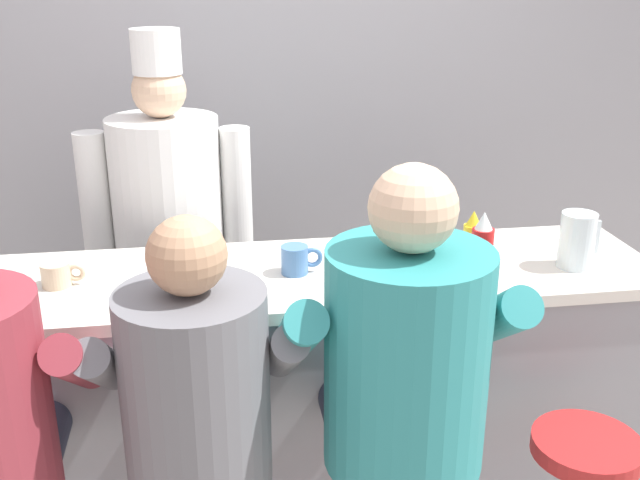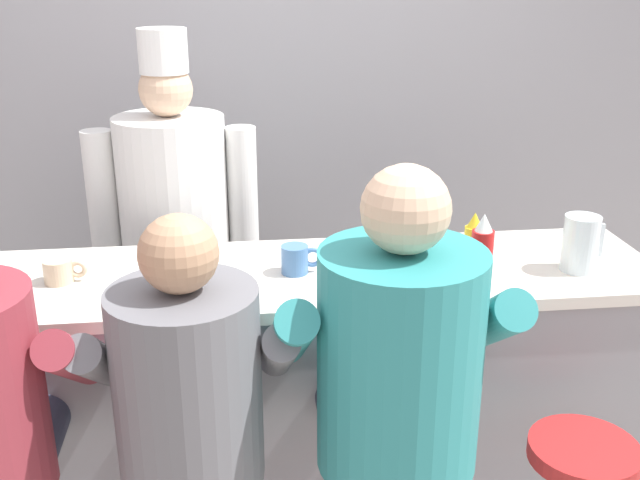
{
  "view_description": "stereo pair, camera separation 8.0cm",
  "coord_description": "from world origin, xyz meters",
  "px_view_note": "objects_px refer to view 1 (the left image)",
  "views": [
    {
      "loc": [
        -0.27,
        -1.98,
        2.0
      ],
      "look_at": [
        0.07,
        0.28,
        1.14
      ],
      "focal_mm": 42.0,
      "sensor_mm": 36.0,
      "label": 1
    },
    {
      "loc": [
        -0.19,
        -1.99,
        2.0
      ],
      "look_at": [
        0.07,
        0.28,
        1.14
      ],
      "focal_mm": 42.0,
      "sensor_mm": 36.0,
      "label": 2
    }
  ],
  "objects_px": {
    "ketchup_bottle_red": "(482,252)",
    "breakfast_plate": "(170,277)",
    "diner_seated_teal": "(402,366)",
    "cook_in_whites_near": "(169,228)",
    "cereal_bowl": "(365,277)",
    "water_pitcher_clear": "(577,240)",
    "mustard_bottle_yellow": "(472,244)",
    "diner_seated_grey": "(197,399)",
    "coffee_mug_tan": "(58,274)",
    "coffee_mug_blue": "(296,260)",
    "hot_sauce_bottle_orange": "(454,270)"
  },
  "relations": [
    {
      "from": "ketchup_bottle_red",
      "to": "breakfast_plate",
      "type": "relative_size",
      "value": 0.91
    },
    {
      "from": "diner_seated_teal",
      "to": "cook_in_whites_near",
      "type": "height_order",
      "value": "cook_in_whites_near"
    },
    {
      "from": "cereal_bowl",
      "to": "diner_seated_teal",
      "type": "distance_m",
      "value": 0.43
    },
    {
      "from": "water_pitcher_clear",
      "to": "breakfast_plate",
      "type": "bearing_deg",
      "value": 176.76
    },
    {
      "from": "mustard_bottle_yellow",
      "to": "diner_seated_grey",
      "type": "xyz_separation_m",
      "value": [
        -0.91,
        -0.48,
        -0.2
      ]
    },
    {
      "from": "ketchup_bottle_red",
      "to": "cook_in_whites_near",
      "type": "bearing_deg",
      "value": 139.27
    },
    {
      "from": "cereal_bowl",
      "to": "water_pitcher_clear",
      "type": "bearing_deg",
      "value": 3.57
    },
    {
      "from": "diner_seated_teal",
      "to": "cook_in_whites_near",
      "type": "distance_m",
      "value": 1.4
    },
    {
      "from": "coffee_mug_tan",
      "to": "mustard_bottle_yellow",
      "type": "bearing_deg",
      "value": -3.64
    },
    {
      "from": "cereal_bowl",
      "to": "diner_seated_grey",
      "type": "relative_size",
      "value": 0.12
    },
    {
      "from": "diner_seated_teal",
      "to": "diner_seated_grey",
      "type": "bearing_deg",
      "value": -179.41
    },
    {
      "from": "breakfast_plate",
      "to": "ketchup_bottle_red",
      "type": "bearing_deg",
      "value": -10.32
    },
    {
      "from": "ketchup_bottle_red",
      "to": "coffee_mug_blue",
      "type": "distance_m",
      "value": 0.6
    },
    {
      "from": "mustard_bottle_yellow",
      "to": "diner_seated_grey",
      "type": "distance_m",
      "value": 1.05
    },
    {
      "from": "breakfast_plate",
      "to": "coffee_mug_blue",
      "type": "xyz_separation_m",
      "value": [
        0.41,
        0.01,
        0.03
      ]
    },
    {
      "from": "breakfast_plate",
      "to": "water_pitcher_clear",
      "type": "bearing_deg",
      "value": -3.24
    },
    {
      "from": "breakfast_plate",
      "to": "cereal_bowl",
      "type": "height_order",
      "value": "cereal_bowl"
    },
    {
      "from": "mustard_bottle_yellow",
      "to": "hot_sauce_bottle_orange",
      "type": "height_order",
      "value": "mustard_bottle_yellow"
    },
    {
      "from": "water_pitcher_clear",
      "to": "breakfast_plate",
      "type": "xyz_separation_m",
      "value": [
        -1.35,
        0.08,
        -0.08
      ]
    },
    {
      "from": "ketchup_bottle_red",
      "to": "coffee_mug_tan",
      "type": "relative_size",
      "value": 1.78
    },
    {
      "from": "mustard_bottle_yellow",
      "to": "diner_seated_teal",
      "type": "relative_size",
      "value": 0.14
    },
    {
      "from": "coffee_mug_tan",
      "to": "diner_seated_teal",
      "type": "xyz_separation_m",
      "value": [
        0.98,
        -0.56,
        -0.09
      ]
    },
    {
      "from": "hot_sauce_bottle_orange",
      "to": "breakfast_plate",
      "type": "distance_m",
      "value": 0.91
    },
    {
      "from": "diner_seated_teal",
      "to": "ketchup_bottle_red",
      "type": "bearing_deg",
      "value": 46.66
    },
    {
      "from": "mustard_bottle_yellow",
      "to": "hot_sauce_bottle_orange",
      "type": "distance_m",
      "value": 0.18
    },
    {
      "from": "ketchup_bottle_red",
      "to": "breakfast_plate",
      "type": "bearing_deg",
      "value": 169.68
    },
    {
      "from": "water_pitcher_clear",
      "to": "breakfast_plate",
      "type": "relative_size",
      "value": 0.7
    },
    {
      "from": "breakfast_plate",
      "to": "hot_sauce_bottle_orange",
      "type": "bearing_deg",
      "value": -13.58
    },
    {
      "from": "coffee_mug_tan",
      "to": "ketchup_bottle_red",
      "type": "bearing_deg",
      "value": -8.49
    },
    {
      "from": "water_pitcher_clear",
      "to": "breakfast_plate",
      "type": "height_order",
      "value": "water_pitcher_clear"
    },
    {
      "from": "coffee_mug_tan",
      "to": "cereal_bowl",
      "type": "bearing_deg",
      "value": -8.37
    },
    {
      "from": "mustard_bottle_yellow",
      "to": "coffee_mug_tan",
      "type": "bearing_deg",
      "value": 176.36
    },
    {
      "from": "coffee_mug_blue",
      "to": "cook_in_whites_near",
      "type": "relative_size",
      "value": 0.08
    },
    {
      "from": "cook_in_whites_near",
      "to": "diner_seated_teal",
      "type": "bearing_deg",
      "value": -61.7
    },
    {
      "from": "cereal_bowl",
      "to": "coffee_mug_blue",
      "type": "bearing_deg",
      "value": 147.09
    },
    {
      "from": "water_pitcher_clear",
      "to": "diner_seated_teal",
      "type": "distance_m",
      "value": 0.87
    },
    {
      "from": "ketchup_bottle_red",
      "to": "water_pitcher_clear",
      "type": "distance_m",
      "value": 0.39
    },
    {
      "from": "cereal_bowl",
      "to": "coffee_mug_blue",
      "type": "distance_m",
      "value": 0.24
    },
    {
      "from": "ketchup_bottle_red",
      "to": "hot_sauce_bottle_orange",
      "type": "distance_m",
      "value": 0.11
    },
    {
      "from": "diner_seated_grey",
      "to": "hot_sauce_bottle_orange",
      "type": "bearing_deg",
      "value": 22.9
    },
    {
      "from": "diner_seated_grey",
      "to": "cook_in_whites_near",
      "type": "xyz_separation_m",
      "value": [
        -0.11,
        1.24,
        0.05
      ]
    },
    {
      "from": "coffee_mug_blue",
      "to": "cereal_bowl",
      "type": "bearing_deg",
      "value": -32.91
    },
    {
      "from": "breakfast_plate",
      "to": "diner_seated_teal",
      "type": "relative_size",
      "value": 0.18
    },
    {
      "from": "coffee_mug_blue",
      "to": "diner_seated_teal",
      "type": "height_order",
      "value": "diner_seated_teal"
    },
    {
      "from": "water_pitcher_clear",
      "to": "diner_seated_grey",
      "type": "bearing_deg",
      "value": -159.56
    },
    {
      "from": "coffee_mug_blue",
      "to": "cook_in_whites_near",
      "type": "height_order",
      "value": "cook_in_whites_near"
    },
    {
      "from": "breakfast_plate",
      "to": "cook_in_whites_near",
      "type": "height_order",
      "value": "cook_in_whites_near"
    },
    {
      "from": "diner_seated_teal",
      "to": "cook_in_whites_near",
      "type": "relative_size",
      "value": 0.88
    },
    {
      "from": "ketchup_bottle_red",
      "to": "coffee_mug_blue",
      "type": "bearing_deg",
      "value": 161.59
    },
    {
      "from": "cook_in_whites_near",
      "to": "coffee_mug_blue",
      "type": "bearing_deg",
      "value": -56.86
    }
  ]
}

